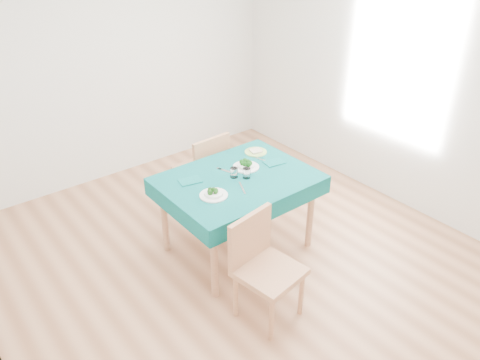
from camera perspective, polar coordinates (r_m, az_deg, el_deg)
room_shell at (r=3.61m, az=-0.00°, el=6.87°), size 4.02×4.52×2.73m
table at (r=4.26m, az=-0.26°, el=-4.13°), size 1.30×0.99×0.76m
chair_near at (r=3.48m, az=3.67°, el=-9.64°), size 0.50×0.54×1.09m
chair_far at (r=4.84m, az=-4.92°, el=2.62°), size 0.47×0.51×1.10m
bowl_near at (r=3.78m, az=-3.24°, el=-1.49°), size 0.23×0.23×0.07m
bowl_far at (r=4.20m, az=0.74°, el=1.96°), size 0.24×0.24×0.07m
fork_near at (r=3.76m, az=-3.51°, el=-2.29°), size 0.02×0.17×0.00m
knife_near at (r=3.90m, az=0.27°, el=-0.97°), size 0.10×0.19×0.00m
fork_far at (r=4.15m, az=-1.59°, el=1.07°), size 0.08×0.18×0.00m
knife_far at (r=4.33m, az=3.23°, el=2.33°), size 0.09×0.22×0.00m
napkin_near at (r=4.02m, az=-6.10°, el=-0.11°), size 0.21×0.17×0.01m
napkin_far at (r=4.30m, az=4.21°, el=2.16°), size 0.20×0.16×0.01m
tumbler_center at (r=4.04m, az=-0.74°, el=0.91°), size 0.07×0.07×0.09m
tumbler_side at (r=4.04m, az=0.81°, el=0.87°), size 0.07×0.07×0.09m
side_plate at (r=4.49m, az=1.93°, el=3.44°), size 0.21×0.21×0.01m
bread_slice at (r=4.48m, az=1.93°, el=3.59°), size 0.13×0.13×0.02m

